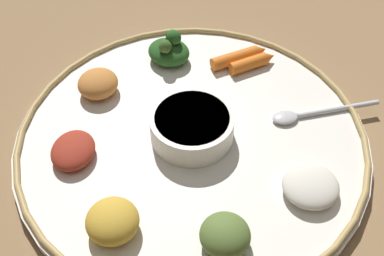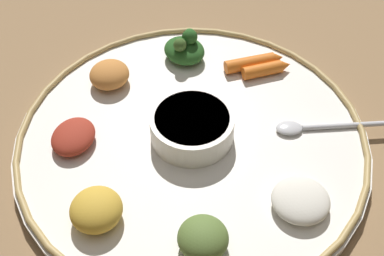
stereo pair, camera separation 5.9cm
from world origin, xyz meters
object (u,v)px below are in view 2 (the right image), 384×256
(greens_pile, at_px, (184,48))
(carrot_outer, at_px, (254,62))
(spoon, at_px, (314,127))
(center_bowl, at_px, (192,126))
(carrot_near_spoon, at_px, (266,69))

(greens_pile, bearing_deg, carrot_outer, -102.71)
(spoon, distance_m, greens_pile, 0.22)
(spoon, bearing_deg, center_bowl, 93.02)
(center_bowl, relative_size, spoon, 0.70)
(spoon, bearing_deg, carrot_outer, 28.17)
(carrot_near_spoon, xyz_separation_m, carrot_outer, (0.01, 0.02, 0.00))
(center_bowl, distance_m, carrot_near_spoon, 0.16)
(center_bowl, height_order, greens_pile, greens_pile)
(center_bowl, relative_size, carrot_outer, 1.17)
(spoon, relative_size, greens_pile, 1.81)
(greens_pile, distance_m, carrot_outer, 0.10)
(greens_pile, xyz_separation_m, carrot_near_spoon, (-0.04, -0.12, -0.01))
(center_bowl, bearing_deg, carrot_near_spoon, -43.20)
(center_bowl, height_order, carrot_outer, center_bowl)
(greens_pile, distance_m, carrot_near_spoon, 0.12)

